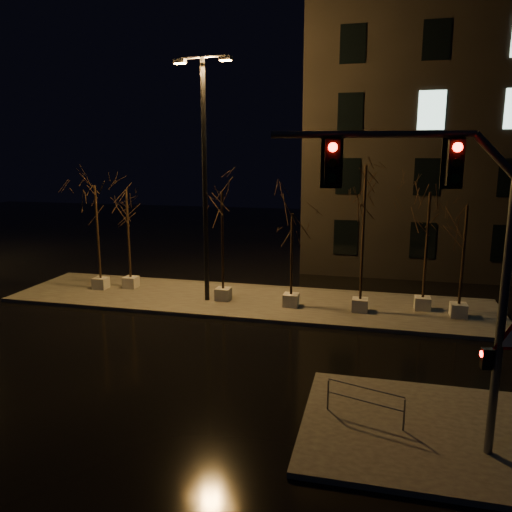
# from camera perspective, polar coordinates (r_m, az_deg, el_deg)

# --- Properties ---
(ground) EXTENTS (90.00, 90.00, 0.00)m
(ground) POSITION_cam_1_polar(r_m,az_deg,el_deg) (17.53, -6.08, -10.89)
(ground) COLOR black
(ground) RESTS_ON ground
(median) EXTENTS (22.00, 5.00, 0.15)m
(median) POSITION_cam_1_polar(r_m,az_deg,el_deg) (22.90, -1.02, -5.14)
(median) COLOR #3F3D38
(median) RESTS_ON ground
(sidewalk_corner) EXTENTS (7.00, 5.00, 0.15)m
(sidewalk_corner) POSITION_cam_1_polar(r_m,az_deg,el_deg) (13.59, 21.08, -18.39)
(sidewalk_corner) COLOR #3F3D38
(sidewalk_corner) RESTS_ON ground
(tree_0) EXTENTS (1.80, 1.80, 5.19)m
(tree_0) POSITION_cam_1_polar(r_m,az_deg,el_deg) (25.10, -17.81, 5.15)
(tree_0) COLOR beige
(tree_0) RESTS_ON median
(tree_1) EXTENTS (1.80, 1.80, 4.95)m
(tree_1) POSITION_cam_1_polar(r_m,az_deg,el_deg) (24.89, -14.51, 4.87)
(tree_1) COLOR beige
(tree_1) RESTS_ON median
(tree_2) EXTENTS (1.80, 1.80, 5.04)m
(tree_2) POSITION_cam_1_polar(r_m,az_deg,el_deg) (22.05, -3.89, 4.54)
(tree_2) COLOR beige
(tree_2) RESTS_ON median
(tree_3) EXTENTS (1.80, 1.80, 4.18)m
(tree_3) POSITION_cam_1_polar(r_m,az_deg,el_deg) (21.22, 4.13, 2.48)
(tree_3) COLOR beige
(tree_3) RESTS_ON median
(tree_4) EXTENTS (1.80, 1.80, 6.27)m
(tree_4) POSITION_cam_1_polar(r_m,az_deg,el_deg) (20.71, 12.30, 6.43)
(tree_4) COLOR beige
(tree_4) RESTS_ON median
(tree_5) EXTENTS (1.80, 1.80, 5.14)m
(tree_5) POSITION_cam_1_polar(r_m,az_deg,el_deg) (21.78, 19.10, 4.03)
(tree_5) COLOR beige
(tree_5) RESTS_ON median
(tree_6) EXTENTS (1.80, 1.80, 4.68)m
(tree_6) POSITION_cam_1_polar(r_m,az_deg,el_deg) (21.36, 22.80, 2.68)
(tree_6) COLOR beige
(tree_6) RESTS_ON median
(traffic_signal_mast) EXTENTS (5.70, 0.84, 7.00)m
(traffic_signal_mast) POSITION_cam_1_polar(r_m,az_deg,el_deg) (11.09, 21.46, 0.66)
(traffic_signal_mast) COLOR #56595E
(traffic_signal_mast) RESTS_ON sidewalk_corner
(streetlight_main) EXTENTS (2.63, 0.56, 10.50)m
(streetlight_main) POSITION_cam_1_polar(r_m,az_deg,el_deg) (21.96, -5.91, 10.33)
(streetlight_main) COLOR black
(streetlight_main) RESTS_ON median
(guard_rail_a) EXTENTS (1.92, 0.64, 0.87)m
(guard_rail_a) POSITION_cam_1_polar(r_m,az_deg,el_deg) (13.20, 12.33, -15.61)
(guard_rail_a) COLOR #56595E
(guard_rail_a) RESTS_ON sidewalk_corner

